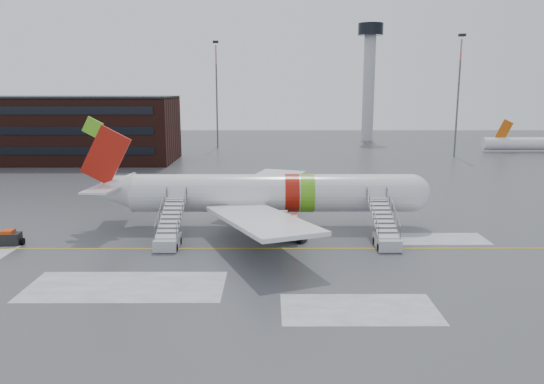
{
  "coord_description": "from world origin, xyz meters",
  "views": [
    {
      "loc": [
        4.32,
        -45.73,
        13.94
      ],
      "look_at": [
        4.48,
        4.49,
        4.0
      ],
      "focal_mm": 35.0,
      "sensor_mm": 36.0,
      "label": 1
    }
  ],
  "objects_px": {
    "airstair_aft": "(169,234)",
    "pushback_tug": "(290,233)",
    "airliner": "(263,194)",
    "airstair_fwd": "(385,234)",
    "baggage_tractor": "(8,239)"
  },
  "relations": [
    {
      "from": "pushback_tug",
      "to": "airliner",
      "type": "bearing_deg",
      "value": 118.16
    },
    {
      "from": "pushback_tug",
      "to": "baggage_tractor",
      "type": "relative_size",
      "value": 1.12
    },
    {
      "from": "airstair_aft",
      "to": "baggage_tractor",
      "type": "bearing_deg",
      "value": 179.02
    },
    {
      "from": "airstair_aft",
      "to": "pushback_tug",
      "type": "bearing_deg",
      "value": 8.91
    },
    {
      "from": "airliner",
      "to": "baggage_tractor",
      "type": "relative_size",
      "value": 12.8
    },
    {
      "from": "pushback_tug",
      "to": "baggage_tractor",
      "type": "bearing_deg",
      "value": -176.72
    },
    {
      "from": "airliner",
      "to": "pushback_tug",
      "type": "bearing_deg",
      "value": -61.84
    },
    {
      "from": "pushback_tug",
      "to": "baggage_tractor",
      "type": "xyz_separation_m",
      "value": [
        -25.36,
        -1.45,
        -0.09
      ]
    },
    {
      "from": "baggage_tractor",
      "to": "airliner",
      "type": "bearing_deg",
      "value": 15.43
    },
    {
      "from": "airstair_aft",
      "to": "baggage_tractor",
      "type": "height_order",
      "value": "airstair_aft"
    },
    {
      "from": "airstair_fwd",
      "to": "airstair_aft",
      "type": "distance_m",
      "value": 19.36
    },
    {
      "from": "airstair_aft",
      "to": "pushback_tug",
      "type": "relative_size",
      "value": 2.51
    },
    {
      "from": "airstair_aft",
      "to": "baggage_tractor",
      "type": "xyz_separation_m",
      "value": [
        -14.51,
        0.25,
        -0.47
      ]
    },
    {
      "from": "airstair_fwd",
      "to": "pushback_tug",
      "type": "xyz_separation_m",
      "value": [
        -8.5,
        1.7,
        -0.38
      ]
    },
    {
      "from": "airstair_fwd",
      "to": "baggage_tractor",
      "type": "xyz_separation_m",
      "value": [
        -33.87,
        0.25,
        -0.47
      ]
    }
  ]
}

